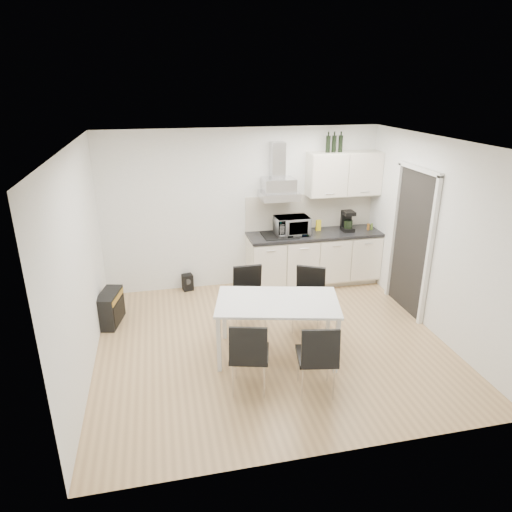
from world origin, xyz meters
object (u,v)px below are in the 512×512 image
(chair_near_left, at_px, (249,355))
(guitar_amp, at_px, (110,308))
(chair_far_left, at_px, (250,300))
(chair_near_right, at_px, (316,357))
(kitchenette, at_px, (316,237))
(dining_table, at_px, (277,307))
(floor_speaker, at_px, (188,282))
(chair_far_right, at_px, (308,301))

(chair_near_left, distance_m, guitar_amp, 2.51)
(chair_far_left, distance_m, chair_near_right, 1.58)
(chair_near_right, distance_m, guitar_amp, 3.15)
(chair_near_right, bearing_deg, guitar_amp, 148.55)
(kitchenette, bearing_deg, chair_near_left, -122.51)
(dining_table, bearing_deg, guitar_amp, 162.14)
(kitchenette, bearing_deg, chair_far_left, -136.87)
(dining_table, distance_m, floor_speaker, 2.43)
(chair_far_right, xyz_separation_m, floor_speaker, (-1.53, 1.66, -0.30))
(dining_table, height_order, chair_near_right, chair_near_right)
(dining_table, distance_m, chair_near_right, 0.87)
(dining_table, xyz_separation_m, floor_speaker, (-0.96, 2.17, -0.54))
(chair_near_right, bearing_deg, chair_near_left, 174.30)
(chair_far_left, relative_size, chair_far_right, 1.00)
(dining_table, height_order, guitar_amp, dining_table)
(chair_far_right, xyz_separation_m, guitar_amp, (-2.68, 0.77, -0.20))
(kitchenette, relative_size, guitar_amp, 4.14)
(chair_near_left, bearing_deg, kitchenette, 72.45)
(dining_table, relative_size, chair_near_right, 1.86)
(chair_near_left, relative_size, floor_speaker, 3.20)
(kitchenette, relative_size, chair_far_left, 2.86)
(kitchenette, bearing_deg, chair_near_right, -108.82)
(floor_speaker, bearing_deg, chair_far_right, -59.25)
(dining_table, xyz_separation_m, chair_far_left, (-0.19, 0.71, -0.23))
(kitchenette, distance_m, floor_speaker, 2.26)
(kitchenette, relative_size, chair_near_left, 2.86)
(chair_far_left, relative_size, guitar_amp, 1.44)
(chair_far_right, relative_size, chair_near_right, 1.00)
(chair_near_right, bearing_deg, chair_far_left, 115.88)
(chair_far_left, relative_size, chair_near_right, 1.00)
(guitar_amp, bearing_deg, chair_near_left, -36.39)
(guitar_amp, bearing_deg, chair_far_left, -3.86)
(floor_speaker, bearing_deg, dining_table, -78.18)
(guitar_amp, bearing_deg, floor_speaker, 50.35)
(dining_table, xyz_separation_m, guitar_amp, (-2.11, 1.28, -0.44))
(kitchenette, relative_size, dining_table, 1.54)
(chair_far_right, relative_size, guitar_amp, 1.44)
(dining_table, height_order, floor_speaker, dining_table)
(chair_far_right, distance_m, guitar_amp, 2.80)
(chair_near_right, relative_size, guitar_amp, 1.44)
(dining_table, distance_m, chair_near_left, 0.80)
(kitchenette, distance_m, dining_table, 2.34)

